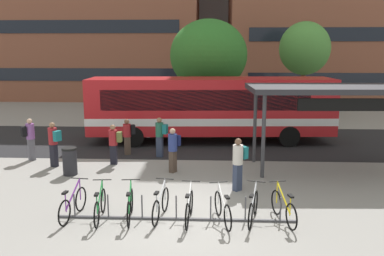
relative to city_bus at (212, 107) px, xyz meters
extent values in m
plane|color=gray|center=(-0.79, -9.63, -1.78)|extent=(200.00, 200.00, 0.00)
cube|color=#232326|center=(-0.79, 0.00, -1.77)|extent=(80.00, 7.20, 0.01)
cube|color=red|center=(-0.06, 0.00, 0.07)|extent=(12.13, 3.23, 2.70)
cube|color=white|center=(-0.06, 0.00, -0.58)|extent=(12.15, 3.25, 0.36)
cube|color=black|center=(5.38, 0.31, 1.20)|extent=(1.13, 2.35, 0.40)
cube|color=black|center=(5.91, 0.34, 0.34)|extent=(0.20, 2.19, 1.40)
cube|color=black|center=(-0.43, 1.22, 0.48)|extent=(9.83, 0.62, 0.97)
cube|color=black|center=(-0.29, -1.26, 0.48)|extent=(9.83, 0.62, 0.97)
cylinder|color=black|center=(3.59, 1.36, -1.28)|extent=(1.02, 0.36, 1.00)
cylinder|color=black|center=(3.72, -0.94, -1.28)|extent=(1.02, 0.36, 1.00)
cylinder|color=black|center=(-3.84, 0.94, -1.28)|extent=(1.02, 0.36, 1.00)
cylinder|color=black|center=(-3.71, -1.37, -1.28)|extent=(1.02, 0.36, 1.00)
cube|color=#47474C|center=(-0.94, -9.69, -1.75)|extent=(6.57, 0.09, 0.06)
cylinder|color=#47474C|center=(-3.75, -9.70, -1.43)|extent=(0.04, 0.04, 0.70)
cylinder|color=#47474C|center=(-2.81, -9.70, -1.43)|extent=(0.04, 0.04, 0.70)
cylinder|color=#47474C|center=(-1.88, -9.69, -1.43)|extent=(0.04, 0.04, 0.70)
cylinder|color=#47474C|center=(-0.94, -9.69, -1.43)|extent=(0.04, 0.04, 0.70)
cylinder|color=#47474C|center=(0.00, -9.69, -1.43)|extent=(0.04, 0.04, 0.70)
cylinder|color=#47474C|center=(0.94, -9.69, -1.43)|extent=(0.04, 0.04, 0.70)
cylinder|color=#47474C|center=(1.87, -9.69, -1.43)|extent=(0.04, 0.04, 0.70)
torus|color=black|center=(-3.74, -9.18, -1.42)|extent=(0.12, 0.70, 0.70)
torus|color=black|center=(-3.85, -10.19, -1.42)|extent=(0.12, 0.70, 0.70)
cube|color=#702893|center=(-3.79, -9.67, -1.11)|extent=(0.13, 0.92, 0.58)
cylinder|color=#702893|center=(-3.84, -10.09, -1.16)|extent=(0.03, 0.03, 0.55)
cube|color=black|center=(-3.84, -10.09, -0.90)|extent=(0.12, 0.23, 0.05)
cylinder|color=#702893|center=(-3.74, -9.20, -1.11)|extent=(0.04, 0.04, 0.65)
cylinder|color=black|center=(-3.74, -9.20, -0.80)|extent=(0.52, 0.08, 0.03)
torus|color=black|center=(-3.07, -9.27, -1.42)|extent=(0.11, 0.70, 0.70)
torus|color=black|center=(-2.97, -10.28, -1.42)|extent=(0.11, 0.70, 0.70)
cube|color=#1E7F38|center=(-3.02, -9.76, -1.11)|extent=(0.12, 0.92, 0.58)
cylinder|color=#1E7F38|center=(-2.98, -10.18, -1.16)|extent=(0.03, 0.03, 0.55)
cube|color=black|center=(-2.98, -10.18, -0.90)|extent=(0.12, 0.23, 0.05)
cylinder|color=#1E7F38|center=(-3.06, -9.29, -1.11)|extent=(0.04, 0.04, 0.65)
cylinder|color=black|center=(-3.06, -9.29, -0.80)|extent=(0.52, 0.08, 0.03)
torus|color=black|center=(-2.26, -9.21, -1.42)|extent=(0.13, 0.70, 0.70)
torus|color=black|center=(-2.14, -10.23, -1.42)|extent=(0.13, 0.70, 0.70)
cube|color=#1E7F38|center=(-2.20, -9.70, -1.11)|extent=(0.14, 0.92, 0.58)
cylinder|color=#1E7F38|center=(-2.15, -10.13, -1.16)|extent=(0.03, 0.03, 0.55)
cube|color=black|center=(-2.15, -10.13, -0.90)|extent=(0.13, 0.23, 0.05)
cylinder|color=#1E7F38|center=(-2.26, -9.23, -1.11)|extent=(0.04, 0.04, 0.65)
cylinder|color=black|center=(-2.26, -9.23, -0.80)|extent=(0.52, 0.09, 0.03)
torus|color=black|center=(-1.31, -9.09, -1.42)|extent=(0.14, 0.70, 0.70)
torus|color=black|center=(-1.44, -10.10, -1.42)|extent=(0.14, 0.70, 0.70)
cube|color=#B7BABF|center=(-1.37, -9.58, -1.11)|extent=(0.15, 0.92, 0.58)
cylinder|color=#B7BABF|center=(-1.43, -10.00, -1.16)|extent=(0.03, 0.03, 0.55)
cube|color=black|center=(-1.43, -10.00, -0.90)|extent=(0.13, 0.23, 0.05)
cylinder|color=#B7BABF|center=(-1.31, -9.11, -1.11)|extent=(0.04, 0.04, 0.65)
cylinder|color=black|center=(-1.31, -9.11, -0.80)|extent=(0.52, 0.10, 0.03)
torus|color=black|center=(-0.55, -9.26, -1.42)|extent=(0.08, 0.71, 0.70)
torus|color=black|center=(-0.61, -10.28, -1.42)|extent=(0.08, 0.71, 0.70)
cube|color=silver|center=(-0.58, -9.75, -1.11)|extent=(0.08, 0.92, 0.58)
cylinder|color=silver|center=(-0.60, -10.18, -1.16)|extent=(0.03, 0.03, 0.55)
cube|color=black|center=(-0.60, -10.18, -0.90)|extent=(0.11, 0.22, 0.05)
cylinder|color=silver|center=(-0.56, -9.28, -1.11)|extent=(0.03, 0.03, 0.65)
cylinder|color=black|center=(-0.56, -9.28, -0.80)|extent=(0.52, 0.05, 0.03)
torus|color=black|center=(0.20, -9.31, -1.42)|extent=(0.20, 0.70, 0.70)
torus|color=black|center=(0.44, -10.30, -1.42)|extent=(0.20, 0.70, 0.70)
cube|color=silver|center=(0.32, -9.79, -1.11)|extent=(0.24, 0.90, 0.58)
cylinder|color=silver|center=(0.41, -10.21, -1.16)|extent=(0.04, 0.04, 0.55)
cube|color=black|center=(0.41, -10.21, -0.90)|extent=(0.15, 0.24, 0.05)
cylinder|color=silver|center=(0.21, -9.33, -1.11)|extent=(0.04, 0.04, 0.65)
cylinder|color=black|center=(0.21, -9.33, -0.80)|extent=(0.51, 0.15, 0.03)
torus|color=black|center=(1.26, -9.20, -1.42)|extent=(0.21, 0.69, 0.70)
torus|color=black|center=(1.02, -10.19, -1.42)|extent=(0.21, 0.69, 0.70)
cube|color=#B7BABF|center=(1.15, -9.67, -1.11)|extent=(0.25, 0.90, 0.58)
cylinder|color=#B7BABF|center=(1.05, -10.09, -1.16)|extent=(0.04, 0.04, 0.55)
cube|color=black|center=(1.05, -10.09, -0.90)|extent=(0.15, 0.24, 0.05)
cylinder|color=#B7BABF|center=(1.26, -9.21, -1.11)|extent=(0.04, 0.04, 0.65)
cylinder|color=black|center=(1.26, -9.21, -0.80)|extent=(0.51, 0.15, 0.03)
torus|color=black|center=(1.85, -9.15, -1.42)|extent=(0.20, 0.70, 0.70)
torus|color=black|center=(2.08, -10.15, -1.42)|extent=(0.20, 0.70, 0.70)
cube|color=yellow|center=(1.96, -9.63, -1.11)|extent=(0.24, 0.90, 0.58)
cylinder|color=yellow|center=(2.06, -10.05, -1.16)|extent=(0.04, 0.04, 0.55)
cube|color=black|center=(2.06, -10.05, -0.90)|extent=(0.15, 0.24, 0.05)
cylinder|color=yellow|center=(1.85, -9.17, -1.11)|extent=(0.04, 0.04, 0.65)
cylinder|color=black|center=(1.85, -9.17, -0.80)|extent=(0.51, 0.15, 0.03)
cylinder|color=#38383D|center=(1.86, -5.79, -0.25)|extent=(0.15, 0.15, 3.05)
cylinder|color=#38383D|center=(1.77, -3.71, -0.25)|extent=(0.15, 0.15, 3.05)
cube|color=#28282D|center=(4.93, -4.62, 1.37)|extent=(7.16, 3.19, 0.20)
cube|color=black|center=(4.99, -5.81, 0.92)|extent=(4.00, 0.26, 0.44)
cube|color=#47382D|center=(-3.72, -2.80, -1.37)|extent=(0.31, 0.28, 0.81)
cylinder|color=maroon|center=(-3.72, -2.80, -0.68)|extent=(0.44, 0.44, 0.57)
sphere|color=brown|center=(-3.72, -2.80, -0.29)|extent=(0.22, 0.22, 0.22)
cube|color=black|center=(-3.47, -2.71, -0.65)|extent=(0.27, 0.32, 0.40)
cube|color=#47382D|center=(-1.45, -5.33, -1.36)|extent=(0.30, 0.32, 0.84)
cylinder|color=navy|center=(-1.45, -5.33, -0.62)|extent=(0.46, 0.46, 0.65)
sphere|color=tan|center=(-1.45, -5.33, -0.18)|extent=(0.22, 0.22, 0.22)
cube|color=navy|center=(-1.33, -5.10, -0.58)|extent=(0.33, 0.29, 0.40)
cube|color=#565660|center=(-7.55, -3.90, -1.32)|extent=(0.33, 0.32, 0.91)
cylinder|color=#7F4C93|center=(-7.55, -3.90, -0.54)|extent=(0.48, 0.48, 0.64)
sphere|color=tan|center=(-7.55, -3.90, -0.11)|extent=(0.22, 0.22, 0.22)
cube|color=black|center=(-7.75, -4.07, -0.51)|extent=(0.32, 0.33, 0.40)
cube|color=#2D3851|center=(-2.24, -3.12, -1.32)|extent=(0.30, 0.26, 0.90)
cylinder|color=#23664C|center=(-2.24, -3.12, -0.57)|extent=(0.41, 0.41, 0.61)
sphere|color=#936B4C|center=(-2.24, -3.12, -0.15)|extent=(0.22, 0.22, 0.22)
cube|color=#197075|center=(-1.98, -3.19, -0.54)|extent=(0.24, 0.31, 0.40)
cube|color=#2D3851|center=(0.87, -7.24, -1.32)|extent=(0.33, 0.32, 0.91)
cylinder|color=beige|center=(0.87, -7.24, -0.55)|extent=(0.48, 0.48, 0.64)
sphere|color=brown|center=(0.87, -7.24, -0.12)|extent=(0.22, 0.22, 0.22)
cube|color=#197075|center=(1.06, -7.07, -0.52)|extent=(0.32, 0.33, 0.40)
cube|color=black|center=(-6.24, -4.81, -1.32)|extent=(0.32, 0.30, 0.91)
cylinder|color=maroon|center=(-6.24, -4.81, -0.53)|extent=(0.46, 0.46, 0.66)
sphere|color=#936B4C|center=(-6.24, -4.81, -0.09)|extent=(0.22, 0.22, 0.22)
cube|color=#197075|center=(-6.01, -4.93, -0.50)|extent=(0.29, 0.33, 0.40)
cube|color=black|center=(-3.95, -4.37, -1.37)|extent=(0.27, 0.21, 0.80)
cylinder|color=maroon|center=(-3.95, -4.37, -0.66)|extent=(0.35, 0.35, 0.62)
sphere|color=#936B4C|center=(-3.95, -4.37, -0.25)|extent=(0.22, 0.22, 0.22)
cube|color=#56602D|center=(-3.69, -4.36, -0.63)|extent=(0.19, 0.28, 0.40)
cylinder|color=#232328|center=(-5.24, -5.82, -1.30)|extent=(0.52, 0.52, 0.95)
cylinder|color=black|center=(-5.24, -5.82, -0.79)|extent=(0.55, 0.55, 0.08)
cylinder|color=brown|center=(-0.22, 4.88, -0.57)|extent=(0.32, 0.32, 2.41)
ellipsoid|color=#2D7028|center=(-0.22, 4.88, 2.48)|extent=(4.68, 4.68, 4.33)
cylinder|color=brown|center=(6.10, 7.46, -0.19)|extent=(0.32, 0.32, 3.18)
ellipsoid|color=#4C8E3D|center=(6.10, 7.46, 2.89)|extent=(3.33, 3.33, 3.50)
cube|color=black|center=(-13.27, 14.86, 0.67)|extent=(20.95, 0.06, 1.10)
cube|color=black|center=(-13.27, 14.86, 4.74)|extent=(20.95, 0.06, 1.10)
cube|color=black|center=(13.04, 13.63, 0.40)|extent=(20.16, 0.06, 1.10)
cube|color=black|center=(13.04, 13.63, 4.01)|extent=(20.16, 0.06, 1.10)
cube|color=gray|center=(-4.70, 28.57, 6.50)|extent=(14.02, 12.45, 16.56)
cube|color=black|center=(-4.70, 22.32, 0.71)|extent=(12.33, 0.06, 1.10)
cube|color=black|center=(-4.70, 22.32, 4.85)|extent=(12.33, 0.06, 1.10)
camera|label=1|loc=(0.00, -20.01, 2.81)|focal=37.76mm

